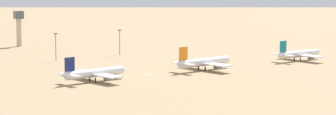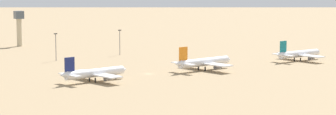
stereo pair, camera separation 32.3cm
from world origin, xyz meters
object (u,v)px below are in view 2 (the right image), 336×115
Objects in this scene: parked_jet_navy_2 at (94,73)px; light_pole_west at (120,40)px; parked_jet_orange_3 at (203,62)px; light_pole_east at (56,45)px; parked_jet_teal_4 at (299,54)px; control_tower at (19,25)px.

parked_jet_navy_2 is 96.57m from light_pole_west.
parked_jet_navy_2 is 57.51m from parked_jet_orange_3.
light_pole_east is (14.72, 73.82, 4.72)m from parked_jet_navy_2.
light_pole_west is (55.18, 79.12, 4.62)m from parked_jet_navy_2.
light_pole_east is (-105.02, 68.80, 4.72)m from parked_jet_teal_4.
light_pole_west is (30.12, -76.75, -5.20)m from control_tower.
control_tower is at bearing 111.43° from light_pole_west.
light_pole_east is at bearing 70.11° from parked_jet_navy_2.
parked_jet_teal_4 is 178.37m from control_tower.
control_tower is (25.07, 155.86, 9.82)m from parked_jet_navy_2.
light_pole_east reaches higher than parked_jet_orange_3.
parked_jet_navy_2 is at bearing -99.14° from control_tower.
control_tower is at bearing 94.13° from parked_jet_orange_3.
light_pole_east is at bearing -97.18° from control_tower.
parked_jet_orange_3 reaches higher than parked_jet_navy_2.
parked_jet_navy_2 is 1.50× the size of control_tower.
parked_jet_navy_2 is 158.17m from control_tower.
parked_jet_navy_2 reaches higher than parked_jet_teal_4.
light_pole_west is (-2.25, 76.25, 4.38)m from parked_jet_orange_3.
parked_jet_teal_4 is 98.39m from light_pole_west.
parked_jet_orange_3 is 1.06× the size of parked_jet_teal_4.
parked_jet_navy_2 is 75.42m from light_pole_east.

